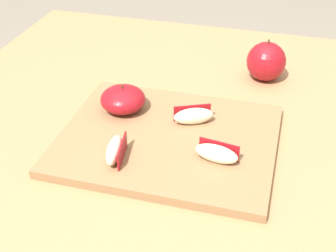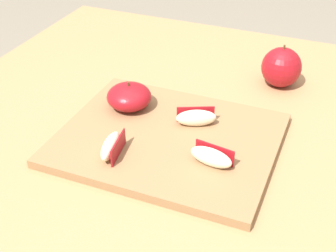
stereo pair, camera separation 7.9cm
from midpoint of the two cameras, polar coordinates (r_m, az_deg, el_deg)
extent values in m
cube|color=#9E754C|center=(0.84, 8.37, -2.61)|extent=(1.11, 0.97, 0.03)
cube|color=#9E754C|center=(1.53, -6.45, -0.98)|extent=(0.06, 0.06, 0.73)
cube|color=olive|center=(0.81, 2.81, -1.72)|extent=(0.36, 0.29, 0.02)
ellipsoid|color=maroon|center=(0.87, -2.08, 3.45)|extent=(0.08, 0.08, 0.05)
cylinder|color=#4C3319|center=(0.86, -2.11, 4.86)|extent=(0.00, 0.00, 0.01)
ellipsoid|color=beige|center=(0.83, 6.14, 0.87)|extent=(0.07, 0.05, 0.03)
cube|color=maroon|center=(0.84, 6.03, 1.34)|extent=(0.06, 0.03, 0.03)
ellipsoid|color=beige|center=(0.74, 8.25, -3.82)|extent=(0.07, 0.03, 0.03)
cube|color=maroon|center=(0.75, 8.63, -3.31)|extent=(0.07, 0.01, 0.03)
ellipsoid|color=beige|center=(0.76, -3.89, -2.51)|extent=(0.03, 0.07, 0.03)
cube|color=maroon|center=(0.75, -2.98, -2.65)|extent=(0.01, 0.07, 0.03)
sphere|color=maroon|center=(1.00, 15.64, 6.71)|extent=(0.08, 0.08, 0.08)
cylinder|color=#4C3319|center=(0.99, 16.02, 8.90)|extent=(0.00, 0.00, 0.01)
camera|label=1|loc=(0.04, -87.14, 1.94)|focal=51.00mm
camera|label=2|loc=(0.04, 92.86, -1.94)|focal=51.00mm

